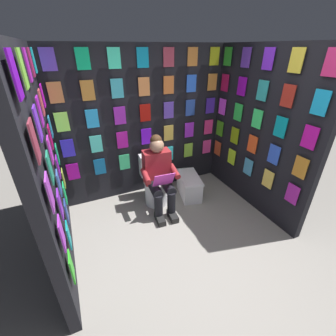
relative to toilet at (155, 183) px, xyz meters
name	(u,v)px	position (x,y,z in m)	size (l,w,h in m)	color
ground_plane	(208,276)	(-0.01, 1.60, -0.33)	(30.00, 30.00, 0.00)	gray
display_wall_back	(144,125)	(-0.01, -0.44, 0.85)	(2.83, 0.14, 2.35)	black
display_wall_left	(259,132)	(-1.42, 0.60, 0.85)	(0.14, 2.00, 2.35)	black
display_wall_right	(46,170)	(1.40, 0.60, 0.85)	(0.14, 2.00, 2.35)	black
toilet	(155,183)	(0.00, 0.00, 0.00)	(0.42, 0.57, 0.77)	white
person_reading	(159,175)	(0.02, 0.23, 0.27)	(0.55, 0.71, 1.19)	maroon
comic_longbox_near	(189,186)	(-0.58, 0.10, -0.14)	(0.45, 0.67, 0.37)	silver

